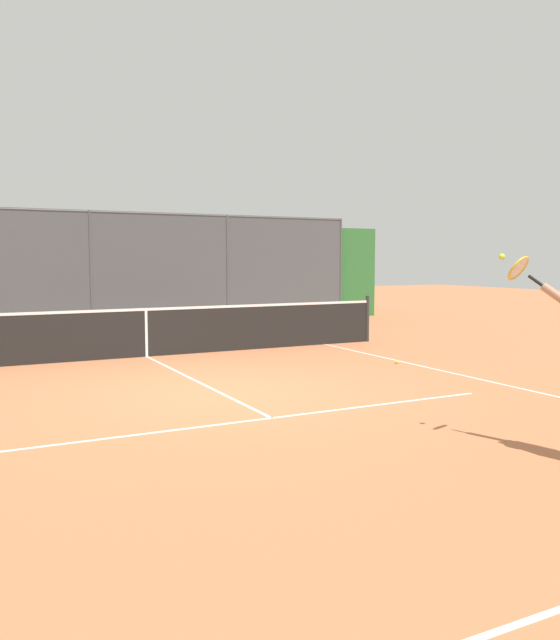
{
  "coord_description": "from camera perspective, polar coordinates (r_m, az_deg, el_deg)",
  "views": [
    {
      "loc": [
        3.38,
        8.44,
        1.91
      ],
      "look_at": [
        -0.78,
        0.28,
        1.05
      ],
      "focal_mm": 36.25,
      "sensor_mm": 36.0,
      "label": 1
    }
  ],
  "objects": [
    {
      "name": "tennis_net",
      "position": [
        12.96,
        -11.73,
        -1.02
      ],
      "size": [
        10.58,
        0.09,
        1.07
      ],
      "color": "#2D2D2D",
      "rests_on": "ground"
    },
    {
      "name": "ground_plane",
      "position": [
        9.29,
        -5.12,
        -6.52
      ],
      "size": [
        60.0,
        60.0,
        0.0
      ],
      "primitive_type": "plane",
      "color": "#B76B42"
    },
    {
      "name": "fence_backdrop",
      "position": [
        18.83,
        -16.71,
        3.77
      ],
      "size": [
        18.92,
        1.37,
        3.23
      ],
      "color": "#474C51",
      "rests_on": "ground"
    },
    {
      "name": "tennis_ball_by_sideline",
      "position": [
        12.09,
        10.28,
        -3.65
      ],
      "size": [
        0.07,
        0.07,
        0.07
      ],
      "primitive_type": "sphere",
      "color": "#D6E042",
      "rests_on": "ground"
    },
    {
      "name": "court_line_markings",
      "position": [
        7.63,
        0.2,
        -9.11
      ],
      "size": [
        8.24,
        10.15,
        0.01
      ],
      "color": "white",
      "rests_on": "ground"
    }
  ]
}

